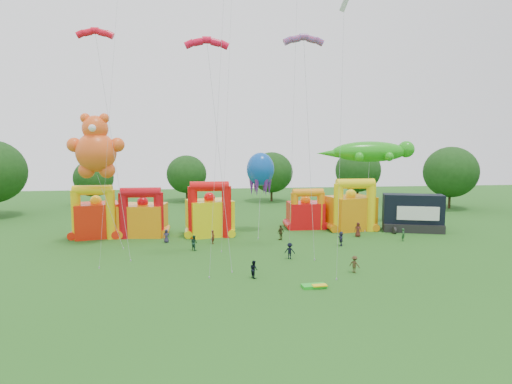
{
  "coord_description": "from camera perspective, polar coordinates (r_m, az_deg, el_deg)",
  "views": [
    {
      "loc": [
        -5.23,
        -31.26,
        12.33
      ],
      "look_at": [
        0.54,
        18.0,
        6.43
      ],
      "focal_mm": 32.0,
      "sensor_mm": 36.0,
      "label": 1
    }
  ],
  "objects": [
    {
      "name": "tree_ring",
      "position": [
        32.7,
        0.53,
        -3.92
      ],
      "size": [
        124.77,
        126.88,
        12.07
      ],
      "color": "#352314",
      "rests_on": "ground"
    },
    {
      "name": "parafoil_kites",
      "position": [
        46.39,
        -10.92,
        5.78
      ],
      "size": [
        25.49,
        10.01,
        24.26
      ],
      "color": "red",
      "rests_on": "ground"
    },
    {
      "name": "bouncy_castle_4",
      "position": [
        62.84,
        11.82,
        -2.22
      ],
      "size": [
        6.67,
        5.86,
        7.03
      ],
      "color": "orange",
      "rests_on": "ground"
    },
    {
      "name": "spectator_6",
      "position": [
        58.66,
        12.63,
        -4.61
      ],
      "size": [
        1.01,
        0.79,
        1.83
      ],
      "primitive_type": "imported",
      "rotation": [
        0.0,
        0.0,
        6.03
      ],
      "color": "#501F16",
      "rests_on": "ground"
    },
    {
      "name": "stage_trailer",
      "position": [
        63.88,
        19.03,
        -2.55
      ],
      "size": [
        8.14,
        4.93,
        4.97
      ],
      "color": "black",
      "rests_on": "ground"
    },
    {
      "name": "folded_kite_bundle",
      "position": [
        38.85,
        7.34,
        -11.57
      ],
      "size": [
        2.08,
        1.23,
        0.31
      ],
      "color": "green",
      "rests_on": "ground"
    },
    {
      "name": "bouncy_castle_3",
      "position": [
        62.92,
        6.23,
        -2.58
      ],
      "size": [
        4.7,
        3.78,
        5.59
      ],
      "color": "red",
      "rests_on": "ground"
    },
    {
      "name": "teddy_bear_kite",
      "position": [
        55.16,
        -18.74,
        2.2
      ],
      "size": [
        6.59,
        5.67,
        15.24
      ],
      "color": "#FE571C",
      "rests_on": "ground"
    },
    {
      "name": "spectator_3",
      "position": [
        47.16,
        4.24,
        -7.35
      ],
      "size": [
        1.23,
        0.97,
        1.67
      ],
      "primitive_type": "imported",
      "rotation": [
        0.0,
        0.0,
        2.78
      ],
      "color": "black",
      "rests_on": "ground"
    },
    {
      "name": "spectator_4",
      "position": [
        55.56,
        3.12,
        -5.08
      ],
      "size": [
        1.14,
        1.01,
        1.85
      ],
      "primitive_type": "imported",
      "rotation": [
        0.0,
        0.0,
        3.78
      ],
      "color": "#3B3217",
      "rests_on": "ground"
    },
    {
      "name": "spectator_8",
      "position": [
        40.85,
        -0.27,
        -9.63
      ],
      "size": [
        0.85,
        0.94,
        1.58
      ],
      "primitive_type": "imported",
      "rotation": [
        0.0,
        0.0,
        1.99
      ],
      "color": "black",
      "rests_on": "ground"
    },
    {
      "name": "spectator_7",
      "position": [
        57.73,
        17.93,
        -5.11
      ],
      "size": [
        0.6,
        0.67,
        1.54
      ],
      "primitive_type": "imported",
      "rotation": [
        0.0,
        0.0,
        1.05
      ],
      "color": "#1C4722",
      "rests_on": "ground"
    },
    {
      "name": "bouncy_castle_2",
      "position": [
        58.05,
        -5.81,
        -2.85
      ],
      "size": [
        6.26,
        5.49,
        7.03
      ],
      "color": "yellow",
      "rests_on": "ground"
    },
    {
      "name": "spectator_1",
      "position": [
        53.76,
        -5.39,
        -5.62
      ],
      "size": [
        0.5,
        0.66,
        1.63
      ],
      "primitive_type": "imported",
      "rotation": [
        0.0,
        0.0,
        1.38
      ],
      "color": "#512117",
      "rests_on": "ground"
    },
    {
      "name": "spectator_9",
      "position": [
        43.35,
        12.22,
        -8.82
      ],
      "size": [
        1.13,
        1.15,
        1.58
      ],
      "primitive_type": "imported",
      "rotation": [
        0.0,
        0.0,
        2.32
      ],
      "color": "#42311A",
      "rests_on": "ground"
    },
    {
      "name": "ground",
      "position": [
        34.01,
        2.71,
        -14.49
      ],
      "size": [
        160.0,
        160.0,
        0.0
      ],
      "primitive_type": "plane",
      "color": "#235A19",
      "rests_on": "ground"
    },
    {
      "name": "bouncy_castle_1",
      "position": [
        59.35,
        -13.97,
        -3.07
      ],
      "size": [
        6.0,
        5.07,
        6.3
      ],
      "color": "orange",
      "rests_on": "ground"
    },
    {
      "name": "spectator_0",
      "position": [
        55.19,
        -11.14,
        -5.42
      ],
      "size": [
        0.83,
        0.59,
        1.59
      ],
      "primitive_type": "imported",
      "rotation": [
        0.0,
        0.0,
        0.12
      ],
      "color": "#2D2A46",
      "rests_on": "ground"
    },
    {
      "name": "spectator_2",
      "position": [
        51.02,
        -7.76,
        -6.3
      ],
      "size": [
        1.02,
        1.03,
        1.68
      ],
      "primitive_type": "imported",
      "rotation": [
        0.0,
        0.0,
        2.29
      ],
      "color": "#173A28",
      "rests_on": "ground"
    },
    {
      "name": "octopus_kite",
      "position": [
        59.39,
        0.51,
        0.92
      ],
      "size": [
        3.64,
        6.85,
        10.53
      ],
      "color": "#0B47AA",
      "rests_on": "ground"
    },
    {
      "name": "diamond_kites",
      "position": [
        46.66,
        -2.57,
        11.11
      ],
      "size": [
        24.0,
        17.53,
        37.03
      ],
      "color": "red",
      "rests_on": "ground"
    },
    {
      "name": "gecko_kite",
      "position": [
        66.1,
        13.88,
        2.06
      ],
      "size": [
        14.54,
        9.1,
        11.99
      ],
      "color": "#23A217",
      "rests_on": "ground"
    },
    {
      "name": "bouncy_castle_0",
      "position": [
        60.25,
        -19.37,
        -2.98
      ],
      "size": [
        6.05,
        5.29,
        6.65
      ],
      "color": "red",
      "rests_on": "ground"
    },
    {
      "name": "spectator_5",
      "position": [
        53.51,
        10.57,
        -5.74
      ],
      "size": [
        0.68,
        1.6,
        1.67
      ],
      "primitive_type": "imported",
      "rotation": [
        0.0,
        0.0,
        4.59
      ],
      "color": "#26273F",
      "rests_on": "ground"
    }
  ]
}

